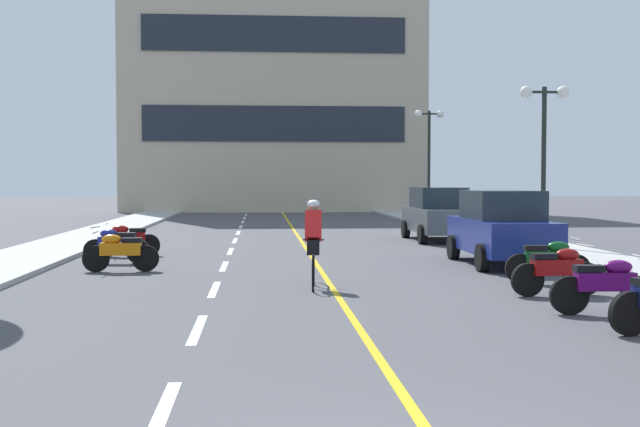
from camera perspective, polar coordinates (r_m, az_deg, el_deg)
name	(u,v)px	position (r m, az deg, el deg)	size (l,w,h in m)	color
ground_plane	(295,243)	(26.09, -1.84, -2.12)	(140.00, 140.00, 0.00)	#47474C
curb_left	(92,236)	(29.68, -16.13, -1.55)	(2.40, 72.00, 0.12)	#A8A8A3
curb_right	(483,234)	(30.22, 11.68, -1.43)	(2.40, 72.00, 0.12)	#A8A8A3
lane_dash_0	(162,414)	(7.34, -11.38, -14.04)	(0.14, 2.20, 0.01)	silver
lane_dash_1	(198,329)	(11.21, -8.84, -8.25)	(0.14, 2.20, 0.01)	silver
lane_dash_2	(214,289)	(15.15, -7.64, -5.45)	(0.14, 2.20, 0.01)	silver
lane_dash_3	(224,266)	(19.11, -6.94, -3.80)	(0.14, 2.20, 0.01)	silver
lane_dash_4	(230,251)	(23.09, -6.49, -2.72)	(0.14, 2.20, 0.01)	silver
lane_dash_5	(235,241)	(27.07, -6.17, -1.96)	(0.14, 2.20, 0.01)	silver
lane_dash_6	(238,233)	(31.06, -5.93, -1.39)	(0.14, 2.20, 0.01)	silver
lane_dash_7	(241,227)	(35.05, -5.74, -0.96)	(0.14, 2.20, 0.01)	silver
lane_dash_8	(243,222)	(39.05, -5.60, -0.61)	(0.14, 2.20, 0.01)	silver
lane_dash_9	(245,218)	(43.04, -5.48, -0.32)	(0.14, 2.20, 0.01)	silver
lane_dash_10	(246,215)	(47.03, -5.38, -0.09)	(0.14, 2.20, 0.01)	silver
lane_dash_11	(247,212)	(51.03, -5.29, 0.11)	(0.14, 2.20, 0.01)	silver
centre_line_yellow	(298,236)	(29.09, -1.60, -1.64)	(0.12, 66.00, 0.01)	gold
office_building	(274,73)	(54.84, -3.38, 10.08)	(19.68, 8.85, 18.72)	#BCAD93
street_lamp_mid	(544,128)	(24.11, 15.89, 5.97)	(1.46, 0.36, 4.70)	black
street_lamp_far	(429,140)	(39.01, 7.89, 5.27)	(1.46, 0.36, 5.36)	black
parked_car_near	(501,227)	(19.72, 12.97, -0.99)	(1.95, 4.21, 1.82)	black
parked_car_mid	(438,214)	(27.14, 8.54, -0.03)	(1.95, 4.22, 1.82)	black
motorcycle_3	(606,284)	(12.93, 19.95, -4.83)	(1.70, 0.60, 0.92)	black
motorcycle_4	(557,270)	(14.74, 16.78, -3.91)	(1.70, 0.60, 0.92)	black
motorcycle_5	(549,260)	(16.42, 16.19, -3.26)	(1.70, 0.60, 0.92)	black
motorcycle_6	(120,251)	(18.35, -14.24, -2.65)	(1.70, 0.60, 0.92)	black
motorcycle_7	(116,244)	(20.24, -14.51, -2.18)	(1.69, 0.60, 0.92)	black
motorcycle_8	(128,239)	(21.95, -13.73, -1.82)	(1.70, 0.60, 0.92)	black
cyclist_rider	(313,242)	(15.21, -0.49, -2.04)	(0.42, 1.77, 1.71)	black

